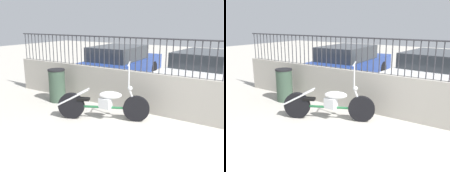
{
  "view_description": "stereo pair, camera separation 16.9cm",
  "coord_description": "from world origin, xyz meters",
  "views": [
    {
      "loc": [
        1.65,
        -3.3,
        2.24
      ],
      "look_at": [
        -1.56,
        1.71,
        0.7
      ],
      "focal_mm": 40.0,
      "sensor_mm": 36.0,
      "label": 1
    },
    {
      "loc": [
        1.8,
        -3.21,
        2.24
      ],
      "look_at": [
        -1.56,
        1.71,
        0.7
      ],
      "focal_mm": 40.0,
      "sensor_mm": 36.0,
      "label": 2
    }
  ],
  "objects": [
    {
      "name": "ground_plane",
      "position": [
        0.0,
        0.0,
        0.0
      ],
      "size": [
        40.0,
        40.0,
        0.0
      ],
      "primitive_type": "plane",
      "color": "#ADA89E"
    },
    {
      "name": "car_blue",
      "position": [
        -3.2,
        4.85,
        0.68
      ],
      "size": [
        1.96,
        4.59,
        1.36
      ],
      "rotation": [
        0.0,
        0.0,
        1.62
      ],
      "color": "black",
      "rests_on": "ground_plane"
    },
    {
      "name": "trash_bin",
      "position": [
        -3.4,
        1.68,
        0.47
      ],
      "size": [
        0.48,
        0.48,
        0.94
      ],
      "color": "#334738",
      "rests_on": "ground_plane"
    },
    {
      "name": "motorcycle_green",
      "position": [
        -1.58,
        1.18,
        0.38
      ],
      "size": [
        2.03,
        1.04,
        1.37
      ],
      "rotation": [
        0.0,
        0.0,
        0.43
      ],
      "color": "black",
      "rests_on": "ground_plane"
    },
    {
      "name": "low_wall",
      "position": [
        0.0,
        2.23,
        0.51
      ],
      "size": [
        10.8,
        0.18,
        1.03
      ],
      "color": "#9E998E",
      "rests_on": "ground_plane"
    },
    {
      "name": "fence_railing",
      "position": [
        -0.0,
        2.23,
        1.57
      ],
      "size": [
        10.8,
        0.04,
        0.85
      ],
      "color": "#2D2D33",
      "rests_on": "low_wall"
    },
    {
      "name": "car_white",
      "position": [
        -0.11,
        5.23,
        0.67
      ],
      "size": [
        2.16,
        4.51,
        1.32
      ],
      "rotation": [
        0.0,
        0.0,
        1.49
      ],
      "color": "black",
      "rests_on": "ground_plane"
    }
  ]
}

